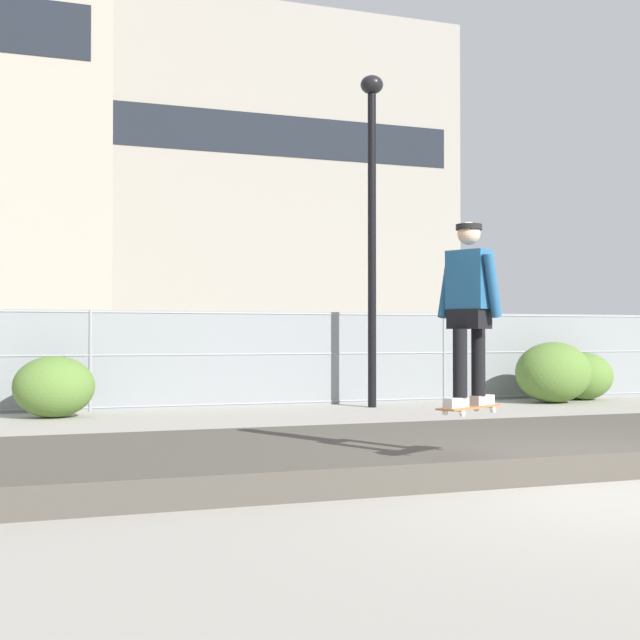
{
  "coord_description": "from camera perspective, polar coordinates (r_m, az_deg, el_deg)",
  "views": [
    {
      "loc": [
        -4.88,
        -6.31,
        1.39
      ],
      "look_at": [
        -1.31,
        3.76,
        1.58
      ],
      "focal_mm": 48.17,
      "sensor_mm": 36.0,
      "label": 1
    }
  ],
  "objects": [
    {
      "name": "chain_fence",
      "position": [
        16.87,
        -2.69,
        -2.56
      ],
      "size": [
        21.73,
        0.06,
        1.85
      ],
      "color": "gray",
      "rests_on": "ground_plane"
    },
    {
      "name": "gravel_berm",
      "position": [
        9.82,
        10.6,
        -8.34
      ],
      "size": [
        16.67,
        3.34,
        0.27
      ],
      "primitive_type": "cube",
      "color": "#4C473F",
      "rests_on": "ground_plane"
    },
    {
      "name": "ground_plane",
      "position": [
        8.1,
        18.28,
        -10.83
      ],
      "size": [
        120.0,
        120.0,
        0.0
      ],
      "primitive_type": "plane",
      "color": "#9E998E"
    },
    {
      "name": "shrub_right",
      "position": [
        19.25,
        17.11,
        -3.59
      ],
      "size": [
        1.31,
        1.07,
        1.01
      ],
      "color": "#567A33",
      "rests_on": "ground_plane"
    },
    {
      "name": "parked_car_near",
      "position": [
        19.22,
        -18.75,
        -2.6
      ],
      "size": [
        4.54,
        2.23,
        1.66
      ],
      "color": "#474C54",
      "rests_on": "ground_plane"
    },
    {
      "name": "shrub_left",
      "position": [
        15.11,
        -17.26,
        -4.26
      ],
      "size": [
        1.35,
        1.1,
        1.04
      ],
      "color": "#567A33",
      "rests_on": "ground_plane"
    },
    {
      "name": "street_lamp",
      "position": [
        16.74,
        3.47,
        8.05
      ],
      "size": [
        0.44,
        0.44,
        6.42
      ],
      "color": "black",
      "rests_on": "ground_plane"
    },
    {
      "name": "skateboard",
      "position": [
        7.98,
        9.9,
        -5.76
      ],
      "size": [
        0.8,
        0.56,
        0.07
      ],
      "color": "#9E5B33"
    },
    {
      "name": "shrub_center",
      "position": [
        18.21,
        15.24,
        -3.38
      ],
      "size": [
        1.61,
        1.32,
        1.25
      ],
      "color": "#567A33",
      "rests_on": "ground_plane"
    },
    {
      "name": "skater",
      "position": [
        7.96,
        9.88,
        1.18
      ],
      "size": [
        0.68,
        0.62,
        1.69
      ],
      "color": "#B2ADA8",
      "rests_on": "skateboard"
    },
    {
      "name": "office_block",
      "position": [
        58.17,
        -7.33,
        8.34
      ],
      "size": [
        30.17,
        13.58,
        21.65
      ],
      "color": "gray",
      "rests_on": "ground_plane"
    }
  ]
}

